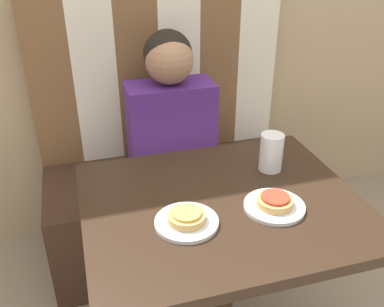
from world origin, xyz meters
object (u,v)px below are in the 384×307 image
Objects in this scene: person at (170,105)px; plate_right at (274,206)px; plate_left at (187,222)px; drinking_cup at (271,152)px; pizza_left at (187,216)px; pizza_right at (275,201)px.

person reaches higher than plate_right.
plate_left is 0.41m from drinking_cup.
pizza_left is at bearing 180.00° from plate_left.
pizza_right is 0.83× the size of drinking_cup.
plate_right is at bearing -111.98° from drinking_cup.
drinking_cup is (0.35, 0.21, 0.04)m from pizza_left.
plate_left is at bearing 180.00° from plate_right.
person reaches higher than plate_left.
pizza_left reaches higher than plate_right.
drinking_cup is (0.08, 0.21, 0.06)m from plate_right.
plate_left is at bearing -149.09° from drinking_cup.
pizza_right reaches higher than plate_right.
plate_right is 0.26m from pizza_left.
plate_right is 1.39× the size of drinking_cup.
plate_left is 1.68× the size of pizza_left.
person is at bearing 112.58° from drinking_cup.
person is 0.74m from pizza_left.
person is 5.94× the size of pizza_left.
plate_right is 0.02m from pizza_right.
person is 0.74m from plate_right.
pizza_left is 0.41m from drinking_cup.
pizza_left is at bearing 180.00° from plate_right.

